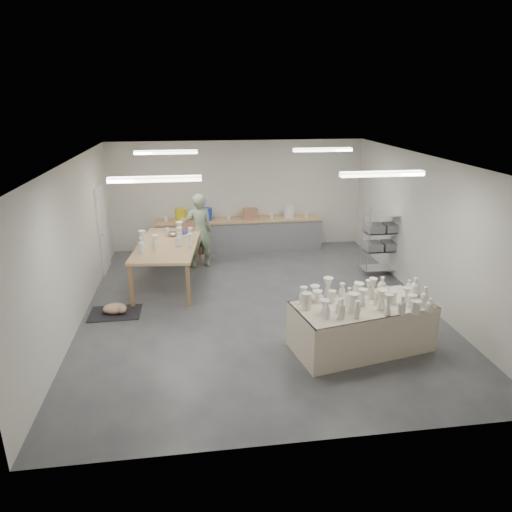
{
  "coord_description": "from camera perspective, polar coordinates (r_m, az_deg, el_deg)",
  "views": [
    {
      "loc": [
        -1.23,
        -8.52,
        4.13
      ],
      "look_at": [
        -0.03,
        0.14,
        1.05
      ],
      "focal_mm": 32.0,
      "sensor_mm": 36.0,
      "label": 1
    }
  ],
  "objects": [
    {
      "name": "back_counter",
      "position": [
        12.79,
        -2.09,
        2.84
      ],
      "size": [
        4.6,
        0.6,
        1.24
      ],
      "color": "tan",
      "rests_on": "ground"
    },
    {
      "name": "potter",
      "position": [
        11.44,
        -7.14,
        3.11
      ],
      "size": [
        0.78,
        0.6,
        1.9
      ],
      "primitive_type": "imported",
      "rotation": [
        0.0,
        0.0,
        3.37
      ],
      "color": "gray",
      "rests_on": "ground"
    },
    {
      "name": "rug",
      "position": [
        9.64,
        -17.19,
        -6.83
      ],
      "size": [
        1.0,
        0.7,
        0.02
      ],
      "primitive_type": "cube",
      "color": "black",
      "rests_on": "ground"
    },
    {
      "name": "drying_table",
      "position": [
        8.06,
        13.01,
        -8.3
      ],
      "size": [
        2.49,
        1.55,
        1.19
      ],
      "rotation": [
        0.0,
        0.0,
        0.2
      ],
      "color": "olive",
      "rests_on": "ground"
    },
    {
      "name": "red_stool",
      "position": [
        11.9,
        -7.03,
        0.45
      ],
      "size": [
        0.43,
        0.43,
        0.33
      ],
      "rotation": [
        0.0,
        0.0,
        0.26
      ],
      "color": "red",
      "rests_on": "ground"
    },
    {
      "name": "work_table",
      "position": [
        10.57,
        -10.72,
        1.64
      ],
      "size": [
        1.58,
        2.73,
        1.36
      ],
      "rotation": [
        0.0,
        0.0,
        -0.11
      ],
      "color": "tan",
      "rests_on": "ground"
    },
    {
      "name": "room",
      "position": [
        8.92,
        -0.44,
        5.96
      ],
      "size": [
        8.0,
        8.02,
        3.0
      ],
      "color": "#424449",
      "rests_on": "ground"
    },
    {
      "name": "wire_shelf",
      "position": [
        11.33,
        15.5,
        2.21
      ],
      "size": [
        0.88,
        0.48,
        1.8
      ],
      "color": "silver",
      "rests_on": "ground"
    },
    {
      "name": "cat",
      "position": [
        9.58,
        -17.14,
        -6.27
      ],
      "size": [
        0.53,
        0.43,
        0.2
      ],
      "rotation": [
        0.0,
        0.0,
        -0.26
      ],
      "color": "white",
      "rests_on": "rug"
    }
  ]
}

